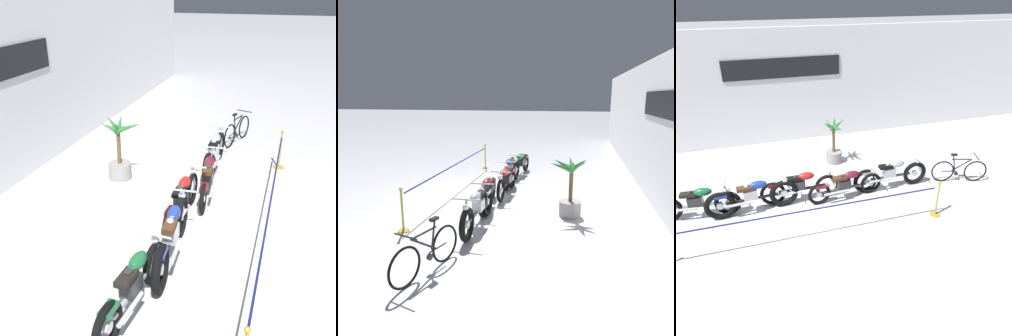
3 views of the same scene
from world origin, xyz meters
TOP-DOWN VIEW (x-y plane):
  - ground_plane at (0.00, 0.00)m, footprint 120.00×120.00m
  - motorcycle_green_0 at (-2.67, 0.71)m, footprint 2.20×0.62m
  - motorcycle_blue_1 at (-1.28, 0.54)m, footprint 2.49×0.62m
  - motorcycle_red_2 at (0.05, 0.72)m, footprint 2.27×0.62m
  - motorcycle_maroon_3 at (1.30, 0.45)m, footprint 2.25×0.62m
  - motorcycle_silver_4 at (2.76, 0.61)m, footprint 2.37×0.62m
  - bicycle at (4.96, 0.34)m, footprint 1.67×0.63m
  - potted_palm_left_of_row at (1.56, 2.72)m, footprint 0.84×0.98m
  - stanchion_far_left at (-1.37, -1.01)m, footprint 6.97×0.28m
  - stanchion_mid_left at (3.37, -1.01)m, footprint 0.28×0.28m

SIDE VIEW (x-z plane):
  - ground_plane at x=0.00m, z-range 0.00..0.00m
  - stanchion_mid_left at x=3.37m, z-range -0.17..0.88m
  - bicycle at x=4.96m, z-range -0.10..0.86m
  - motorcycle_maroon_3 at x=1.30m, z-range 0.00..0.91m
  - motorcycle_green_0 at x=-2.67m, z-range -0.01..0.93m
  - motorcycle_silver_4 at x=2.76m, z-range -0.01..0.95m
  - motorcycle_red_2 at x=0.05m, z-range 0.00..0.94m
  - motorcycle_blue_1 at x=-1.28m, z-range -0.01..0.97m
  - potted_palm_left_of_row at x=1.56m, z-range -0.16..1.47m
  - stanchion_far_left at x=-1.37m, z-range 0.17..1.22m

